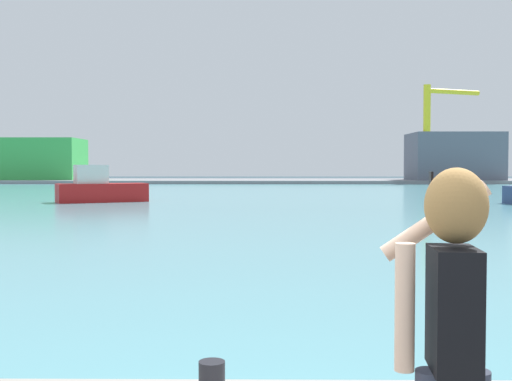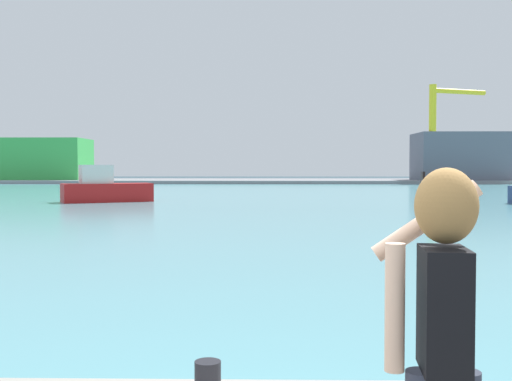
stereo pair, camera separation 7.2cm
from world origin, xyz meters
The scene contains 8 objects.
ground_plane centered at (0.00, 50.00, 0.00)m, with size 220.00×220.00×0.00m, color #334751.
harbor_water centered at (0.00, 52.00, 0.01)m, with size 140.00×100.00×0.02m, color #599EA8.
far_shore_dock centered at (0.00, 92.00, 0.23)m, with size 140.00×20.00×0.47m, color gray.
person_photographer centered at (0.84, -0.26, 1.55)m, with size 0.53×0.56×1.74m.
boat_moored centered at (-10.55, 37.19, 0.87)m, with size 5.96×4.26×2.40m.
warehouse_left centered at (-34.84, 90.49, 3.54)m, with size 14.89×8.49×6.15m, color green.
warehouse_right centered at (27.85, 88.29, 3.88)m, with size 12.55×8.61×6.82m, color slate.
port_crane centered at (23.93, 84.95, 8.58)m, with size 8.83×4.06×13.36m.
Camera 1 is at (-0.01, -3.06, 2.22)m, focal length 43.83 mm.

